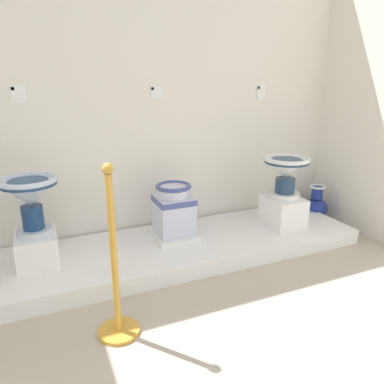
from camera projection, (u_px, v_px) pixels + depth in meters
The scene contains 13 objects.
wall_back at pixel (155, 89), 3.27m from camera, with size 4.01×0.06×2.82m, color white.
display_platform at pixel (177, 248), 3.22m from camera, with size 3.33×0.91×0.14m, color white.
plinth_block_rightmost at pixel (37, 249), 2.79m from camera, with size 0.30×0.35×0.24m, color white.
antique_toilet_rightmost at pixel (30, 195), 2.66m from camera, with size 0.41×0.41×0.45m.
plinth_block_pale_glazed at pixel (174, 235), 3.27m from camera, with size 0.38×0.40×0.05m, color white.
antique_toilet_pale_glazed at pixel (174, 208), 3.19m from camera, with size 0.32×0.32×0.45m.
plinth_block_central_ornate at pixel (283, 211), 3.52m from camera, with size 0.32×0.37×0.28m, color white.
antique_toilet_central_ornate at pixel (286, 170), 3.40m from camera, with size 0.42×0.42×0.40m.
info_placard_first at pixel (18, 94), 2.83m from camera, with size 0.11×0.01×0.14m.
info_placard_second at pixel (156, 92), 3.25m from camera, with size 0.11×0.01×0.11m.
info_placard_third at pixel (261, 92), 3.67m from camera, with size 0.10×0.01×0.14m.
decorative_vase_companion at pixel (316, 206), 4.00m from camera, with size 0.25×0.25×0.40m.
stanchion_post_near_left at pixel (116, 286), 2.16m from camera, with size 0.26×0.26×1.07m.
Camera 1 is at (0.87, -0.25, 1.49)m, focal length 34.20 mm.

